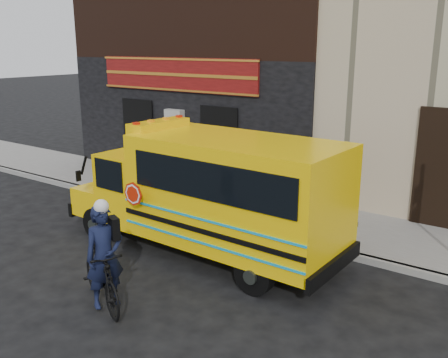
% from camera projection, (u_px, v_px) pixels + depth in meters
% --- Properties ---
extents(ground, '(120.00, 120.00, 0.00)m').
position_uv_depth(ground, '(193.00, 273.00, 10.45)').
color(ground, black).
rests_on(ground, ground).
extents(curb, '(40.00, 0.20, 0.15)m').
position_uv_depth(curb, '(258.00, 232.00, 12.47)').
color(curb, gray).
rests_on(curb, ground).
extents(sidewalk, '(40.00, 3.00, 0.15)m').
position_uv_depth(sidewalk, '(287.00, 216.00, 13.65)').
color(sidewalk, slate).
rests_on(sidewalk, ground).
extents(school_bus, '(6.96, 2.48, 2.92)m').
position_uv_depth(school_bus, '(212.00, 191.00, 10.95)').
color(school_bus, black).
rests_on(school_bus, ground).
extents(bicycle, '(2.00, 1.30, 1.17)m').
position_uv_depth(bicycle, '(101.00, 276.00, 9.00)').
color(bicycle, black).
rests_on(bicycle, ground).
extents(cyclist, '(0.69, 0.81, 1.89)m').
position_uv_depth(cyclist, '(105.00, 259.00, 8.85)').
color(cyclist, black).
rests_on(cyclist, ground).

